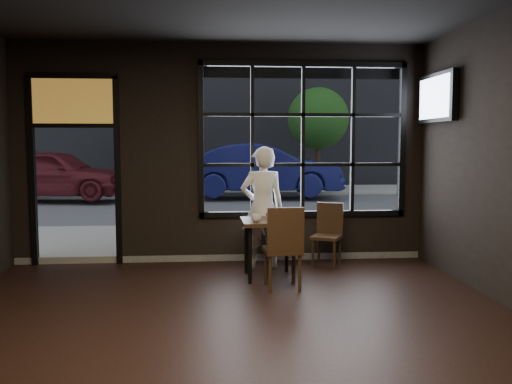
{
  "coord_description": "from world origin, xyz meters",
  "views": [
    {
      "loc": [
        -0.14,
        -4.44,
        1.76
      ],
      "look_at": [
        0.4,
        2.2,
        1.15
      ],
      "focal_mm": 38.0,
      "sensor_mm": 36.0,
      "label": 1
    }
  ],
  "objects": [
    {
      "name": "man",
      "position": [
        0.56,
        3.06,
        0.85
      ],
      "size": [
        0.67,
        0.49,
        1.71
      ],
      "primitive_type": "imported",
      "rotation": [
        0.0,
        0.0,
        3.27
      ],
      "color": "white",
      "rests_on": "floor"
    },
    {
      "name": "building_across",
      "position": [
        0.0,
        23.0,
        7.5
      ],
      "size": [
        28.0,
        12.0,
        15.0
      ],
      "primitive_type": "cube",
      "color": "#5B5956",
      "rests_on": "ground"
    },
    {
      "name": "floor",
      "position": [
        0.0,
        0.0,
        -0.01
      ],
      "size": [
        6.0,
        7.0,
        0.02
      ],
      "primitive_type": "cube",
      "color": "black",
      "rests_on": "ground"
    },
    {
      "name": "navy_car",
      "position": [
        1.41,
        12.44,
        0.92
      ],
      "size": [
        5.0,
        1.86,
        1.63
      ],
      "primitive_type": "imported",
      "rotation": [
        0.0,
        0.0,
        1.54
      ],
      "color": "#101346",
      "rests_on": "street_asphalt"
    },
    {
      "name": "street_asphalt",
      "position": [
        0.0,
        24.0,
        -0.02
      ],
      "size": [
        60.0,
        41.0,
        0.04
      ],
      "primitive_type": "cube",
      "color": "#545456",
      "rests_on": "ground"
    },
    {
      "name": "cafe_table",
      "position": [
        0.59,
        2.46,
        0.38
      ],
      "size": [
        0.72,
        0.72,
        0.77
      ],
      "primitive_type": "cube",
      "rotation": [
        0.0,
        0.0,
        0.02
      ],
      "color": "#301F12",
      "rests_on": "floor"
    },
    {
      "name": "tree_right",
      "position": [
        3.59,
        14.54,
        2.6
      ],
      "size": [
        2.17,
        2.17,
        3.7
      ],
      "color": "#332114",
      "rests_on": "street_asphalt"
    },
    {
      "name": "chair_window",
      "position": [
        1.49,
        3.1,
        0.45
      ],
      "size": [
        0.52,
        0.52,
        0.89
      ],
      "primitive_type": "cube",
      "rotation": [
        0.0,
        0.0,
        -0.47
      ],
      "color": "#301F12",
      "rests_on": "floor"
    },
    {
      "name": "maroon_car",
      "position": [
        -4.82,
        12.03,
        0.84
      ],
      "size": [
        4.57,
        2.38,
        1.49
      ],
      "primitive_type": "imported",
      "rotation": [
        0.0,
        0.0,
        1.42
      ],
      "color": "maroon",
      "rests_on": "street_asphalt"
    },
    {
      "name": "tree_left",
      "position": [
        -2.29,
        14.6,
        2.48
      ],
      "size": [
        2.06,
        2.06,
        3.52
      ],
      "color": "#332114",
      "rests_on": "street_asphalt"
    },
    {
      "name": "tv",
      "position": [
        2.93,
        2.8,
        2.37
      ],
      "size": [
        0.13,
        1.14,
        0.66
      ],
      "primitive_type": "cube",
      "color": "black",
      "rests_on": "wall_right"
    },
    {
      "name": "stained_transom",
      "position": [
        -2.1,
        3.5,
        2.35
      ],
      "size": [
        1.2,
        0.06,
        0.7
      ],
      "primitive_type": "cube",
      "color": "orange",
      "rests_on": "ground"
    },
    {
      "name": "window_frame",
      "position": [
        1.2,
        3.5,
        1.8
      ],
      "size": [
        3.06,
        0.12,
        2.28
      ],
      "primitive_type": "cube",
      "color": "black",
      "rests_on": "ground"
    },
    {
      "name": "chair_near",
      "position": [
        0.7,
        1.94,
        0.5
      ],
      "size": [
        0.46,
        0.46,
        1.01
      ],
      "primitive_type": "cube",
      "rotation": [
        0.0,
        0.0,
        3.2
      ],
      "color": "#301F12",
      "rests_on": "floor"
    },
    {
      "name": "cup",
      "position": [
        0.41,
        2.3,
        0.81
      ],
      "size": [
        0.13,
        0.13,
        0.1
      ],
      "primitive_type": "imported",
      "rotation": [
        0.0,
        0.0,
        0.02
      ],
      "color": "silver",
      "rests_on": "cafe_table"
    },
    {
      "name": "hotdog",
      "position": [
        0.66,
        2.62,
        0.79
      ],
      "size": [
        0.21,
        0.1,
        0.06
      ],
      "primitive_type": null,
      "rotation": [
        0.0,
        0.0,
        0.09
      ],
      "color": "tan",
      "rests_on": "cafe_table"
    }
  ]
}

